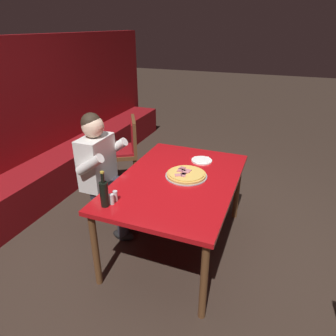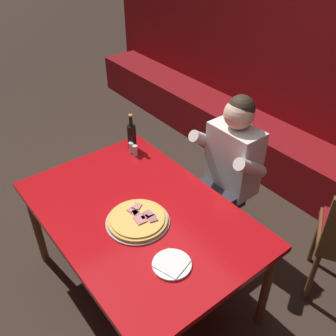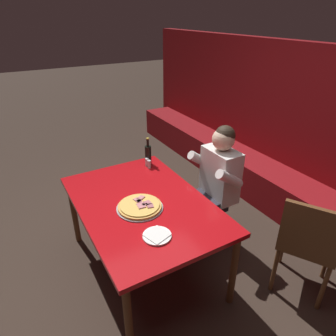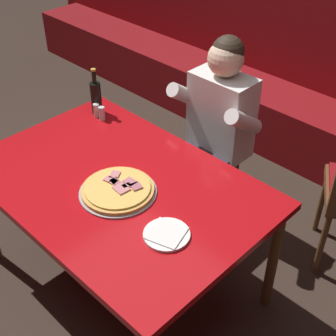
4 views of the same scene
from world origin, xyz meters
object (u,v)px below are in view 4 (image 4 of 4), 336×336
at_px(diner_seated_blue_shirt, 212,130).
at_px(shaker_oregano, 97,111).
at_px(plate_white_paper, 167,234).
at_px(pizza, 118,190).
at_px(main_dining_table, 118,191).
at_px(beer_bottle, 96,96).
at_px(shaker_black_pepper, 102,114).

bearing_deg(diner_seated_blue_shirt, shaker_oregano, -142.98).
xyz_separation_m(plate_white_paper, diner_seated_blue_shirt, (-0.46, 0.86, -0.05)).
distance_m(plate_white_paper, shaker_oregano, 1.11).
bearing_deg(pizza, shaker_oregano, 149.17).
bearing_deg(diner_seated_blue_shirt, main_dining_table, -89.19).
relative_size(pizza, diner_seated_blue_shirt, 0.30).
height_order(plate_white_paper, diner_seated_blue_shirt, diner_seated_blue_shirt).
distance_m(plate_white_paper, beer_bottle, 1.17).
xyz_separation_m(beer_bottle, shaker_oregano, (0.04, -0.04, -0.07)).
xyz_separation_m(main_dining_table, plate_white_paper, (0.45, -0.10, 0.08)).
bearing_deg(shaker_oregano, diner_seated_blue_shirt, 37.02).
bearing_deg(shaker_black_pepper, plate_white_paper, -23.80).
bearing_deg(shaker_black_pepper, main_dining_table, -32.35).
xyz_separation_m(main_dining_table, diner_seated_blue_shirt, (-0.01, 0.76, 0.02)).
height_order(pizza, plate_white_paper, pizza).
bearing_deg(diner_seated_blue_shirt, shaker_black_pepper, -140.35).
bearing_deg(main_dining_table, diner_seated_blue_shirt, 90.81).
distance_m(main_dining_table, pizza, 0.13).
bearing_deg(pizza, plate_white_paper, -6.42).
bearing_deg(main_dining_table, plate_white_paper, -12.23).
distance_m(main_dining_table, plate_white_paper, 0.47).
height_order(main_dining_table, diner_seated_blue_shirt, diner_seated_blue_shirt).
height_order(main_dining_table, pizza, pizza).
relative_size(plate_white_paper, diner_seated_blue_shirt, 0.16).
distance_m(main_dining_table, beer_bottle, 0.74).
xyz_separation_m(plate_white_paper, beer_bottle, (-1.07, 0.47, 0.10)).
height_order(beer_bottle, shaker_black_pepper, beer_bottle).
relative_size(shaker_black_pepper, diner_seated_blue_shirt, 0.07).
distance_m(plate_white_paper, diner_seated_blue_shirt, 0.98).
xyz_separation_m(pizza, shaker_black_pepper, (-0.60, 0.39, 0.02)).
relative_size(main_dining_table, beer_bottle, 5.21).
xyz_separation_m(pizza, plate_white_paper, (0.38, -0.04, -0.01)).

